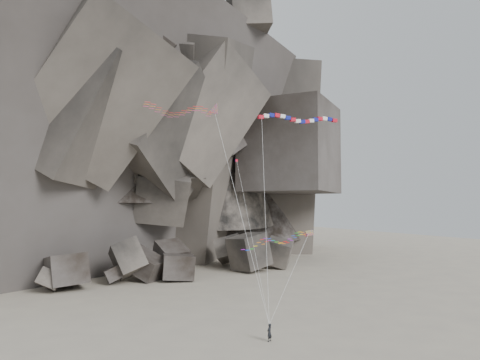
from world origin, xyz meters
TOP-DOWN VIEW (x-y plane):
  - ground at (0.00, 0.00)m, footprint 260.00×260.00m
  - headland at (0.00, 70.00)m, footprint 110.00×70.00m
  - boulder_field at (7.06, 33.03)m, footprint 65.47×17.29m
  - kite_flyer at (-3.57, -7.87)m, footprint 0.87×0.71m
  - delta_kite at (-8.97, 2.88)m, footprint 10.12×11.48m
  - banner_kite at (8.96, 1.42)m, footprint 18.52×11.25m
  - parafoil_kite at (3.09, -0.49)m, footprint 13.14×7.76m
  - pennant_kite at (-0.70, 0.95)m, footprint 4.15×12.04m

SIDE VIEW (x-z plane):
  - ground at x=0.00m, z-range 0.00..0.00m
  - kite_flyer at x=-3.57m, z-range 0.00..2.13m
  - boulder_field at x=7.06m, z-range -2.10..6.92m
  - parafoil_kite at x=3.09m, z-range 5.15..14.14m
  - pennant_kite at x=-0.70m, z-range 6.04..24.45m
  - delta_kite at x=-8.97m, z-range 12.94..38.26m
  - banner_kite at x=8.96m, z-range 13.47..38.30m
  - headland at x=0.00m, z-range 0.00..84.00m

